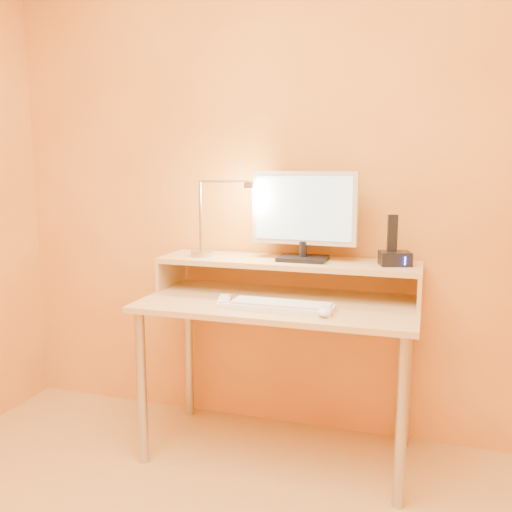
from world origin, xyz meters
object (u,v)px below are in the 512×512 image
(phone_dock, at_px, (395,258))
(keyboard, at_px, (281,307))
(monitor_panel, at_px, (304,208))
(remote_control, at_px, (224,301))
(lamp_base, at_px, (201,254))
(mouse, at_px, (325,311))

(phone_dock, xyz_separation_m, keyboard, (-0.43, -0.29, -0.18))
(monitor_panel, bearing_deg, remote_control, -135.10)
(lamp_base, distance_m, remote_control, 0.34)
(remote_control, bearing_deg, keyboard, -22.35)
(phone_dock, height_order, mouse, phone_dock)
(lamp_base, height_order, remote_control, lamp_base)
(monitor_panel, distance_m, lamp_base, 0.54)
(lamp_base, relative_size, phone_dock, 0.77)
(lamp_base, bearing_deg, mouse, -24.31)
(keyboard, relative_size, remote_control, 2.40)
(monitor_panel, height_order, remote_control, monitor_panel)
(lamp_base, height_order, keyboard, lamp_base)
(lamp_base, relative_size, mouse, 0.94)
(mouse, relative_size, remote_control, 0.60)
(lamp_base, height_order, phone_dock, phone_dock)
(monitor_panel, relative_size, keyboard, 1.12)
(monitor_panel, xyz_separation_m, phone_dock, (0.41, -0.01, -0.21))
(monitor_panel, xyz_separation_m, remote_control, (-0.29, -0.27, -0.39))
(keyboard, bearing_deg, mouse, -11.07)
(remote_control, bearing_deg, lamp_base, 115.53)
(lamp_base, relative_size, keyboard, 0.23)
(lamp_base, distance_m, phone_dock, 0.90)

